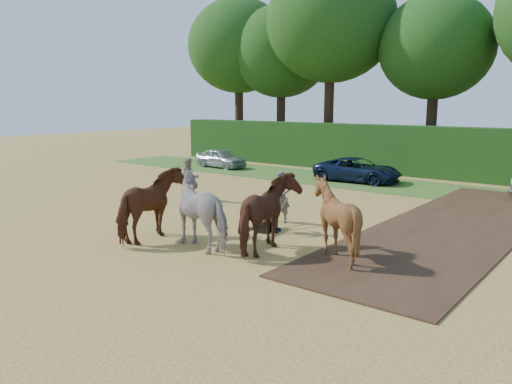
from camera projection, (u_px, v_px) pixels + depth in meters
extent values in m
plane|color=gold|center=(315.00, 268.00, 13.41)|extent=(120.00, 120.00, 0.00)
cube|color=#472D1C|center=(455.00, 226.00, 17.88)|extent=(4.50, 17.00, 0.05)
cube|color=#38601E|center=(468.00, 194.00, 24.19)|extent=(50.00, 5.00, 0.03)
cube|color=#14380F|center=(495.00, 156.00, 27.39)|extent=(46.00, 1.60, 3.00)
imported|color=#B7A890|center=(189.00, 179.00, 22.58)|extent=(1.02, 1.14, 1.93)
imported|color=#2A2D38|center=(275.00, 209.00, 17.01)|extent=(0.65, 1.04, 1.65)
imported|color=brown|center=(152.00, 205.00, 15.97)|extent=(1.88, 2.94, 2.29)
imported|color=#B4AAA2|center=(208.00, 209.00, 15.33)|extent=(2.69, 2.46, 2.29)
imported|color=brown|center=(269.00, 214.00, 14.69)|extent=(1.88, 2.94, 2.29)
imported|color=brown|center=(335.00, 219.00, 14.06)|extent=(2.32, 2.48, 2.30)
cube|color=black|center=(268.00, 225.00, 17.32)|extent=(0.62, 1.05, 0.38)
cube|color=brown|center=(260.00, 224.00, 16.69)|extent=(0.49, 1.51, 0.11)
cylinder|color=brown|center=(268.00, 210.00, 17.88)|extent=(0.49, 1.05, 0.80)
cylinder|color=brown|center=(280.00, 211.00, 17.69)|extent=(0.19, 1.11, 0.80)
imported|color=gray|center=(281.00, 197.00, 18.36)|extent=(0.79, 0.62, 1.92)
imported|color=#ABAEB2|center=(221.00, 158.00, 33.81)|extent=(3.93, 1.76, 1.31)
imported|color=#131F3B|center=(358.00, 170.00, 27.81)|extent=(4.98, 2.55, 1.35)
cylinder|color=#382616|center=(239.00, 120.00, 42.32)|extent=(0.70, 0.70, 5.85)
ellipsoid|color=#163F11|center=(239.00, 46.00, 41.24)|extent=(8.40, 8.40, 7.73)
cylinder|color=#382616|center=(281.00, 124.00, 40.29)|extent=(0.70, 0.70, 5.40)
ellipsoid|color=#163F11|center=(281.00, 52.00, 39.29)|extent=(7.80, 7.80, 7.18)
cylinder|color=#382616|center=(329.00, 118.00, 36.36)|extent=(0.70, 0.70, 6.53)
ellipsoid|color=#163F11|center=(331.00, 22.00, 35.17)|extent=(9.20, 9.20, 8.46)
cylinder|color=#382616|center=(431.00, 130.00, 33.34)|extent=(0.70, 0.70, 5.17)
ellipsoid|color=#163F11|center=(436.00, 47.00, 32.39)|extent=(7.40, 7.40, 6.81)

